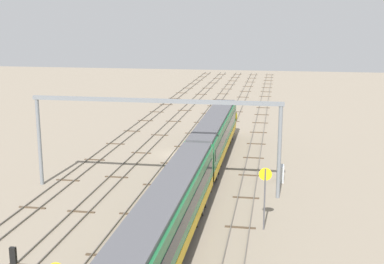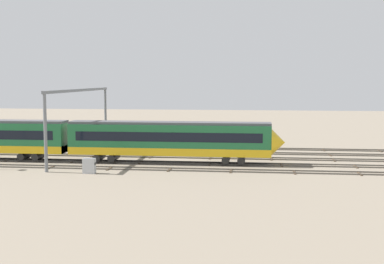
{
  "view_description": "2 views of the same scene",
  "coord_description": "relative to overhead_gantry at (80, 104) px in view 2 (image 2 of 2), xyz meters",
  "views": [
    {
      "loc": [
        -57.69,
        -11.42,
        15.98
      ],
      "look_at": [
        2.01,
        -1.37,
        2.38
      ],
      "focal_mm": 48.08,
      "sensor_mm": 36.0,
      "label": 1
    },
    {
      "loc": [
        8.85,
        -63.57,
        10.04
      ],
      "look_at": [
        1.55,
        -0.69,
        3.37
      ],
      "focal_mm": 47.45,
      "sensor_mm": 36.0,
      "label": 2
    }
  ],
  "objects": [
    {
      "name": "track_far_background",
      "position": [
        12.99,
        9.35,
        -6.75
      ],
      "size": [
        183.49,
        2.4,
        0.16
      ],
      "color": "#59544C",
      "rests_on": "ground"
    },
    {
      "name": "ground_plane",
      "position": [
        12.99,
        0.41,
        -6.82
      ],
      "size": [
        199.49,
        199.49,
        0.0
      ],
      "primitive_type": "plane",
      "color": "gray"
    },
    {
      "name": "overhead_gantry",
      "position": [
        0.0,
        0.0,
        0.0
      ],
      "size": [
        0.4,
        23.3,
        8.75
      ],
      "color": "slate",
      "rests_on": "ground"
    },
    {
      "name": "track_near_foreground",
      "position": [
        12.99,
        -8.53,
        -6.75
      ],
      "size": [
        183.49,
        2.4,
        0.16
      ],
      "color": "#59544C",
      "rests_on": "ground"
    },
    {
      "name": "track_with_train",
      "position": [
        12.99,
        -4.06,
        -6.75
      ],
      "size": [
        183.49,
        2.4,
        0.16
      ],
      "color": "#59544C",
      "rests_on": "ground"
    },
    {
      "name": "track_middle",
      "position": [
        12.99,
        0.41,
        -6.75
      ],
      "size": [
        183.49,
        2.4,
        0.16
      ],
      "color": "#59544C",
      "rests_on": "ground"
    },
    {
      "name": "relay_cabinet",
      "position": [
        4.84,
        -11.57,
        -6.01
      ],
      "size": [
        1.33,
        0.7,
        1.62
      ],
      "color": "#B2B7BC",
      "rests_on": "ground"
    },
    {
      "name": "track_second_far",
      "position": [
        12.99,
        4.88,
        -6.75
      ],
      "size": [
        183.49,
        2.4,
        0.16
      ],
      "color": "#59544C",
      "rests_on": "ground"
    }
  ]
}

